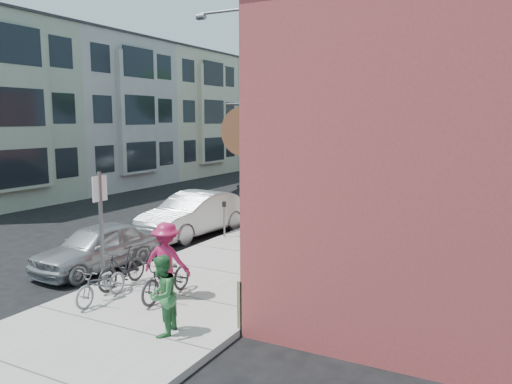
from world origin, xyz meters
The scene contains 27 objects.
ground centered at (0.00, 0.00, 0.00)m, with size 120.00×120.00×0.00m, color black.
sidewalk centered at (4.25, 11.00, 0.07)m, with size 4.50×58.00×0.15m, color #AAA79D.
cafe_building centered at (8.99, 4.99, 3.30)m, with size 6.60×20.20×6.61m.
apartment_row centered at (-11.85, 14.00, 4.50)m, with size 6.30×32.00×9.00m.
end_cap_building centered at (-2.00, 42.00, 6.00)m, with size 18.00×8.00×12.00m, color #A6A6A1.
sign_post centered at (2.35, -4.38, 1.83)m, with size 0.07×0.45×2.80m.
parking_meter_near centered at (2.25, 1.38, 0.98)m, with size 0.14×0.14×1.24m.
parking_meter_far centered at (2.25, 8.66, 0.98)m, with size 0.14×0.14×1.24m.
utility_pole_near centered at (2.39, 3.58, 5.41)m, with size 3.57×0.28×10.00m.
utility_pole_far centered at (2.45, 19.82, 5.34)m, with size 1.80×0.28×10.00m.
tree_bare centered at (2.80, 7.33, 2.76)m, with size 0.24×0.24×5.22m.
tree_leafy_mid centered at (2.80, 15.77, 6.04)m, with size 3.39×3.39×7.61m.
tree_leafy_far centered at (2.80, 26.35, 6.44)m, with size 5.01×5.01×8.80m.
patio_chair_a centered at (6.17, -2.83, 0.59)m, with size 0.50×0.50×0.88m, color #144818, non-canonical shape.
patio_chair_b centered at (6.11, -3.00, 0.59)m, with size 0.50×0.50×0.88m, color #144818, non-canonical shape.
patron_grey centered at (5.97, -0.57, 0.94)m, with size 0.58×0.38×1.58m, color gray.
patron_green centered at (5.32, -5.88, 0.91)m, with size 0.74×0.58×1.53m, color #2E753B.
cyclist centered at (4.19, -4.28, 1.02)m, with size 1.13×0.65×1.75m, color #A01747.
cyclist_bike centered at (4.19, -4.28, 0.62)m, with size 0.62×1.78×0.94m, color black.
parked_bike_a centered at (2.75, -4.17, 0.63)m, with size 0.45×1.58×0.95m, color black.
parked_bike_b centered at (3.05, -5.15, 0.56)m, with size 0.54×1.55×0.82m, color slate.
car_0 centered at (0.80, -3.05, 0.64)m, with size 1.52×3.78×1.29m, color #9C9FA3.
car_1 centered at (0.80, 1.68, 0.77)m, with size 1.63×4.69×1.54m, color #B3B7BC.
car_2 centered at (0.80, 7.32, 0.81)m, with size 2.27×5.58×1.62m, color black.
car_3 centered at (0.80, 12.91, 0.64)m, with size 2.13×4.61×1.28m, color #9FA4A6.
car_4 centered at (0.80, 19.26, 0.74)m, with size 1.56×4.49×1.48m, color #B4B6BC.
bus centered at (-2.49, 25.97, 1.51)m, with size 2.54×10.86×3.03m, color white.
Camera 1 is at (11.04, -12.96, 4.17)m, focal length 35.00 mm.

